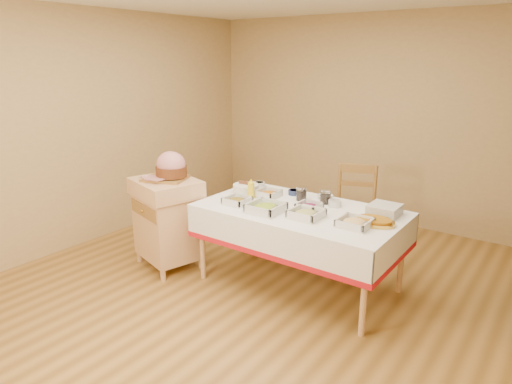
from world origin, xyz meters
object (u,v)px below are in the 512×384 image
(butcher_cart, at_px, (167,218))
(mustard_bottle, at_px, (251,190))
(preserve_jar_right, at_px, (325,197))
(bread_basket, at_px, (246,189))
(brass_platter, at_px, (374,221))
(ham_on_board, at_px, (170,168))
(dining_table, at_px, (300,225))
(dining_chair, at_px, (355,211))
(preserve_jar_left, at_px, (301,194))
(plate_stack, at_px, (384,210))

(butcher_cart, relative_size, mustard_bottle, 4.69)
(preserve_jar_right, height_order, mustard_bottle, mustard_bottle)
(bread_basket, distance_m, brass_platter, 1.38)
(ham_on_board, xyz_separation_m, brass_platter, (1.95, 0.39, -0.25))
(dining_table, relative_size, dining_chair, 1.87)
(brass_platter, bearing_deg, bread_basket, 176.76)
(preserve_jar_left, bearing_deg, preserve_jar_right, 11.78)
(plate_stack, bearing_deg, dining_chair, 129.55)
(mustard_bottle, relative_size, bread_basket, 0.76)
(mustard_bottle, bearing_deg, dining_chair, 54.74)
(preserve_jar_left, height_order, preserve_jar_right, preserve_jar_right)
(ham_on_board, relative_size, preserve_jar_left, 3.23)
(dining_chair, height_order, mustard_bottle, dining_chair)
(butcher_cart, bearing_deg, dining_chair, 43.51)
(bread_basket, bearing_deg, mustard_bottle, -35.91)
(preserve_jar_right, bearing_deg, dining_chair, 88.62)
(dining_chair, distance_m, mustard_bottle, 1.21)
(preserve_jar_right, bearing_deg, bread_basket, -167.68)
(preserve_jar_left, relative_size, bread_basket, 0.52)
(brass_platter, bearing_deg, ham_on_board, -168.54)
(bread_basket, bearing_deg, brass_platter, -3.24)
(preserve_jar_left, xyz_separation_m, preserve_jar_right, (0.23, 0.05, 0.00))
(ham_on_board, bearing_deg, dining_table, 16.45)
(dining_chair, xyz_separation_m, brass_platter, (0.56, -0.93, 0.28))
(butcher_cart, distance_m, brass_platter, 2.05)
(plate_stack, relative_size, brass_platter, 0.73)
(dining_table, bearing_deg, ham_on_board, -163.55)
(plate_stack, bearing_deg, dining_table, -157.44)
(preserve_jar_left, height_order, bread_basket, preserve_jar_left)
(dining_table, xyz_separation_m, ham_on_board, (-1.26, -0.37, 0.44))
(dining_table, xyz_separation_m, plate_stack, (0.68, 0.28, 0.21))
(ham_on_board, bearing_deg, plate_stack, 18.64)
(preserve_jar_left, relative_size, preserve_jar_right, 0.98)
(preserve_jar_right, bearing_deg, brass_platter, -23.56)
(mustard_bottle, distance_m, brass_platter, 1.24)
(bread_basket, bearing_deg, preserve_jar_right, 12.32)
(preserve_jar_left, bearing_deg, plate_stack, 3.83)
(ham_on_board, height_order, preserve_jar_left, ham_on_board)
(ham_on_board, relative_size, bread_basket, 1.67)
(plate_stack, bearing_deg, mustard_bottle, -166.95)
(butcher_cart, xyz_separation_m, ham_on_board, (0.04, 0.03, 0.51))
(ham_on_board, distance_m, plate_stack, 2.05)
(dining_chair, xyz_separation_m, mustard_bottle, (-0.67, -0.95, 0.34))
(butcher_cart, height_order, brass_platter, butcher_cart)
(mustard_bottle, bearing_deg, bread_basket, 144.09)
(dining_chair, distance_m, preserve_jar_right, 0.74)
(preserve_jar_left, relative_size, plate_stack, 0.52)
(butcher_cart, distance_m, bread_basket, 0.84)
(bread_basket, xyz_separation_m, brass_platter, (1.38, -0.08, -0.03))
(mustard_bottle, distance_m, plate_stack, 1.26)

